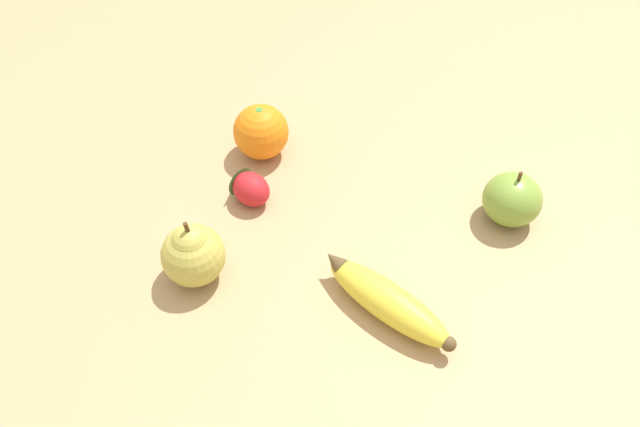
# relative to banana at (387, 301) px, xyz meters

# --- Properties ---
(ground_plane) EXTENTS (3.00, 3.00, 0.00)m
(ground_plane) POSITION_rel_banana_xyz_m (-0.10, 0.01, -0.02)
(ground_plane) COLOR tan
(banana) EXTENTS (0.17, 0.12, 0.04)m
(banana) POSITION_rel_banana_xyz_m (0.00, 0.00, 0.00)
(banana) COLOR yellow
(banana) RESTS_ON ground_plane
(orange) EXTENTS (0.08, 0.08, 0.08)m
(orange) POSITION_rel_banana_xyz_m (-0.30, -0.06, 0.02)
(orange) COLOR orange
(orange) RESTS_ON ground_plane
(pear) EXTENTS (0.07, 0.07, 0.09)m
(pear) POSITION_rel_banana_xyz_m (-0.12, -0.19, 0.02)
(pear) COLOR #B7AD47
(pear) RESTS_ON ground_plane
(strawberry) EXTENTS (0.07, 0.06, 0.04)m
(strawberry) POSITION_rel_banana_xyz_m (-0.22, -0.10, 0.00)
(strawberry) COLOR red
(strawberry) RESTS_ON ground_plane
(apple) EXTENTS (0.07, 0.07, 0.08)m
(apple) POSITION_rel_banana_xyz_m (-0.08, 0.20, 0.01)
(apple) COLOR olive
(apple) RESTS_ON ground_plane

